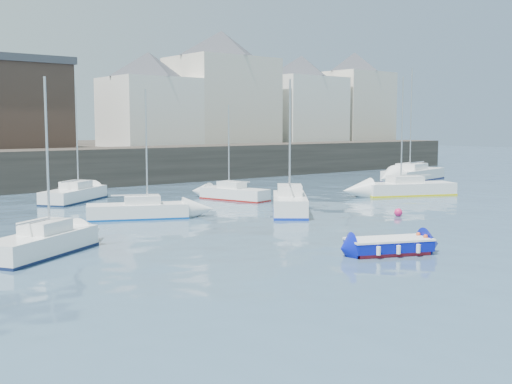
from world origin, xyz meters
TOP-DOWN VIEW (x-y plane):
  - water at (0.00, 0.00)m, footprint 220.00×220.00m
  - quay_wall at (0.00, 35.00)m, footprint 90.00×5.00m
  - bldg_east_a at (20.00, 42.00)m, footprint 13.36×13.36m
  - bldg_east_b at (31.00, 41.50)m, footprint 11.88×11.88m
  - bldg_east_c at (40.00, 41.50)m, footprint 11.14×11.14m
  - bldg_east_d at (11.00, 41.50)m, footprint 11.14×11.14m
  - blue_dinghy at (-1.34, 2.46)m, footprint 3.48×2.55m
  - sailboat_a at (-11.56, 10.56)m, footprint 5.23×4.07m
  - sailboat_b at (-4.11, 16.69)m, footprint 5.42×3.76m
  - sailboat_c at (3.36, 13.15)m, footprint 5.01×5.41m
  - sailboat_d at (15.86, 14.64)m, footprint 6.64×4.50m
  - sailboat_f at (4.85, 20.14)m, footprint 2.71×4.97m
  - sailboat_g at (25.95, 21.79)m, footprint 7.98×3.89m
  - sailboat_h at (-3.58, 25.89)m, footprint 5.57×4.81m
  - buoy_near at (-2.52, 2.58)m, footprint 0.38×0.38m
  - buoy_mid at (7.10, 8.63)m, footprint 0.44×0.44m
  - buoy_far at (-0.26, 17.25)m, footprint 0.41×0.41m

SIDE VIEW (x-z plane):
  - water at x=0.00m, z-range 0.00..0.00m
  - buoy_near at x=-2.52m, z-range -0.19..0.19m
  - buoy_mid at x=7.10m, z-range -0.22..0.22m
  - buoy_far at x=-0.26m, z-range -0.21..0.21m
  - blue_dinghy at x=-1.34m, z-range 0.03..0.64m
  - sailboat_f at x=4.85m, z-range -2.65..3.51m
  - sailboat_b at x=-4.11m, z-range -2.92..3.79m
  - sailboat_a at x=-11.56m, z-range -2.86..3.80m
  - sailboat_h at x=-3.58m, z-range -3.14..4.09m
  - sailboat_d at x=15.86m, z-range -3.57..4.55m
  - sailboat_g at x=25.95m, z-range -4.29..5.39m
  - sailboat_c at x=3.36m, z-range -3.12..4.25m
  - quay_wall at x=0.00m, z-range 0.00..3.00m
  - bldg_east_d at x=11.00m, z-range 2.89..11.84m
  - bldg_east_b at x=31.00m, z-range 2.89..12.84m
  - bldg_east_c at x=40.00m, z-range 2.90..13.85m
  - bldg_east_a at x=20.00m, z-range 2.91..14.71m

